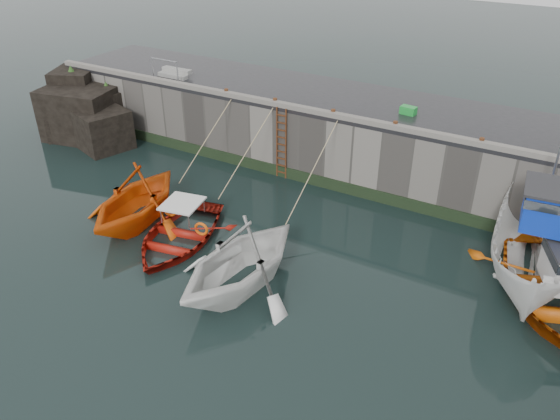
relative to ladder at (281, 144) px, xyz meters
The scene contains 22 objects.
ground 10.24m from the ladder, 78.60° to the right, with size 120.00×120.00×0.00m, color black.
quay_back 3.27m from the ladder, 52.28° to the left, with size 30.00×5.00×3.00m, color slate.
road_back 3.59m from the ladder, 52.28° to the left, with size 30.00×5.00×0.16m, color black.
kerb_back 2.62m from the ladder, ahead, with size 30.00×0.30×0.20m, color slate.
algae_back 2.41m from the ladder, ahead, with size 30.00×0.08×0.50m, color black.
rock_outcrop 10.95m from the ladder, behind, with size 5.85×4.24×3.41m.
ladder is the anchor object (origin of this frame).
boat_near_white 6.83m from the ladder, 115.85° to the right, with size 4.26×4.94×2.60m, color #E1520B.
boat_near_white_rope 3.72m from the ladder, 149.65° to the right, with size 0.04×4.41×3.10m, color tan, non-canonical shape.
boat_near_blue 6.50m from the ladder, 96.34° to the right, with size 3.46×4.84×1.00m, color #A5190E.
boat_near_blue_rope 2.53m from the ladder, 110.74° to the right, with size 0.04×4.65×3.10m, color tan, non-canonical shape.
boat_near_blacktrim 8.00m from the ladder, 69.61° to the right, with size 4.43×5.14×2.71m, color white.
boat_near_blacktrim_rope 3.96m from the ladder, 41.08° to the right, with size 0.04×5.58×3.10m, color tan, non-canonical shape.
boat_far_white 10.90m from the ladder, 12.21° to the right, with size 3.34×7.29×5.73m.
boat_far_orange 11.96m from the ladder, 14.60° to the right, with size 6.87×7.95×4.38m.
fish_crate 5.44m from the ladder, 23.45° to the left, with size 0.62×0.37×0.32m, color green.
railing 7.10m from the ladder, 168.83° to the left, with size 1.60×1.05×1.00m.
bollard_a 3.47m from the ladder, behind, with size 0.18×0.18×0.28m, color #3F1E0F.
bollard_b 1.81m from the ladder, 146.14° to the left, with size 0.18×0.18×0.28m, color #3F1E0F.
bollard_c 2.81m from the ladder, ahead, with size 0.18×0.18×0.28m, color #3F1E0F.
bollard_d 5.11m from the ladder, ahead, with size 0.18×0.18×0.28m, color #3F1E0F.
bollard_e 8.19m from the ladder, ahead, with size 0.18×0.18×0.28m, color #3F1E0F.
Camera 1 is at (8.76, -8.81, 11.00)m, focal length 35.00 mm.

